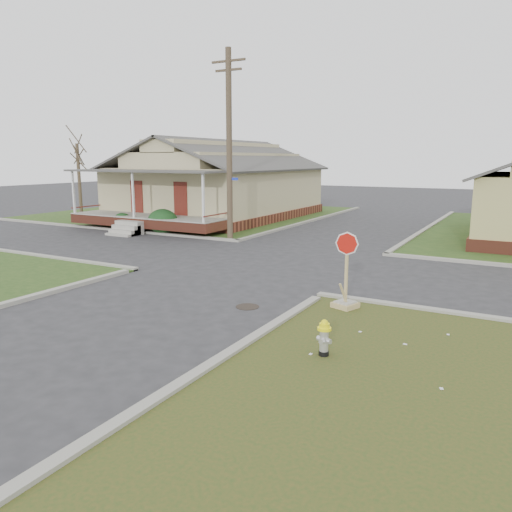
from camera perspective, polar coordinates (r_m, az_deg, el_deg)
The scene contains 11 objects.
ground at distance 15.17m, azimuth -7.27°, elevation -4.14°, with size 120.00×120.00×0.00m, color #2B2B2D.
verge_far_left at distance 37.06m, azimuth -7.11°, elevation 4.89°, with size 19.00×19.00×0.05m, color #264217.
curbs at distance 19.31m, azimuth 1.50°, elevation -0.76°, with size 80.00×40.00×0.12m, color gray, non-canonical shape.
manhole at distance 13.61m, azimuth -0.99°, elevation -5.81°, with size 0.64×0.64×0.01m, color black.
corner_house at distance 34.10m, azimuth -4.39°, elevation 8.21°, with size 10.10×15.50×5.30m.
utility_pole at distance 24.39m, azimuth -3.08°, elevation 12.70°, with size 1.80×0.28×9.00m.
tree_far_left at distance 35.79m, azimuth -19.54°, elevation 8.10°, with size 0.22×0.22×4.90m, color #433526.
fire_hydrant at distance 10.22m, azimuth 7.80°, elevation -9.02°, with size 0.28×0.28×0.75m.
stop_sign at distance 13.47m, azimuth 10.20°, elevation -4.02°, with size 0.58×0.57×2.05m.
hedge_left at distance 29.00m, azimuth -15.01°, elevation 3.92°, with size 1.28×1.05×0.98m, color #143819.
hedge_right at distance 27.20m, azimuth -10.60°, elevation 3.90°, with size 1.59×1.30×1.21m, color #143819.
Camera 1 is at (8.71, -11.78, 3.95)m, focal length 35.00 mm.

